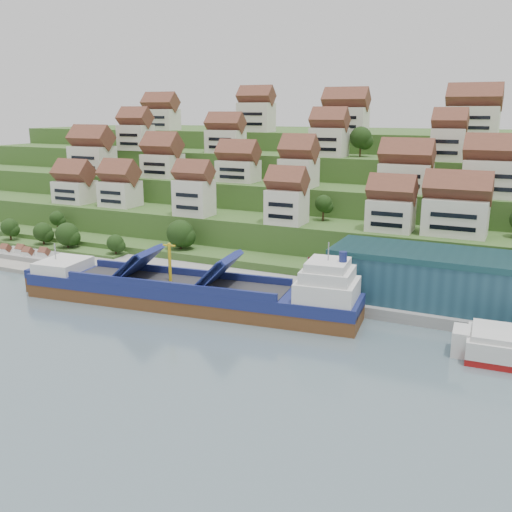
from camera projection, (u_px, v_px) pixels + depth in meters
The scene contains 10 objects.
ground at pixel (204, 308), 113.69m from camera, with size 300.00×300.00×0.00m, color slate.
quay at pixel (324, 295), 118.22m from camera, with size 180.00×14.00×2.20m, color gray.
pebble_beach at pixel (35, 260), 148.17m from camera, with size 45.00×20.00×1.00m, color gray.
hillside at pixel (352, 190), 201.60m from camera, with size 260.00×128.00×31.00m.
hillside_village at pixel (307, 162), 160.49m from camera, with size 158.94×62.67×29.63m.
hillside_trees at pixel (235, 196), 153.45m from camera, with size 142.76×62.18×30.31m.
warehouse at pixel (494, 284), 105.14m from camera, with size 60.00×15.00×10.00m, color #1F4456.
flagpole at pixel (308, 273), 113.19m from camera, with size 1.28×0.16×8.00m.
beach_huts at pixel (25, 254), 147.51m from camera, with size 14.40×3.70×2.20m.
cargo_ship at pixel (196, 294), 112.98m from camera, with size 69.93×18.00×15.23m.
Camera 1 is at (55.49, -92.65, 38.43)m, focal length 40.00 mm.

